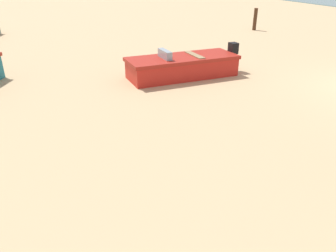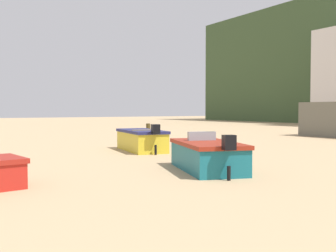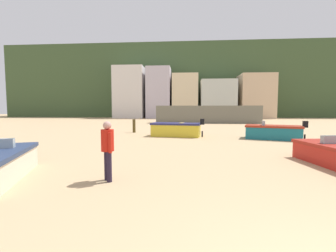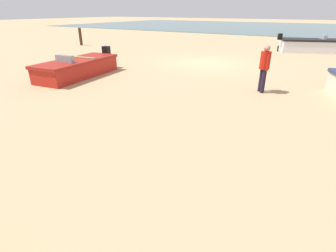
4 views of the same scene
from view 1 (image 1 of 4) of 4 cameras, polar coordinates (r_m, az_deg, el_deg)
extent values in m
cube|color=red|center=(11.73, 2.53, 10.10)|extent=(1.88, 3.97, 0.61)
cube|color=maroon|center=(11.64, 2.56, 11.84)|extent=(1.97, 4.08, 0.12)
cube|color=black|center=(12.63, 11.41, 13.29)|extent=(0.35, 0.32, 0.40)
cylinder|color=black|center=(12.79, 11.14, 10.24)|extent=(0.11, 0.11, 0.31)
cube|color=#8C9EA8|center=(11.33, -0.55, 12.52)|extent=(0.85, 0.31, 0.28)
cube|color=#8F7651|center=(11.84, 4.70, 12.26)|extent=(1.20, 0.39, 0.08)
cylinder|color=#472C1A|center=(22.59, 15.08, 17.69)|extent=(0.23, 0.23, 1.35)
camera|label=2|loc=(21.26, -6.13, 21.21)|focal=42.60mm
camera|label=3|loc=(12.54, 49.13, 10.22)|focal=24.19mm
camera|label=4|loc=(4.32, -82.01, -6.95)|focal=27.72mm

